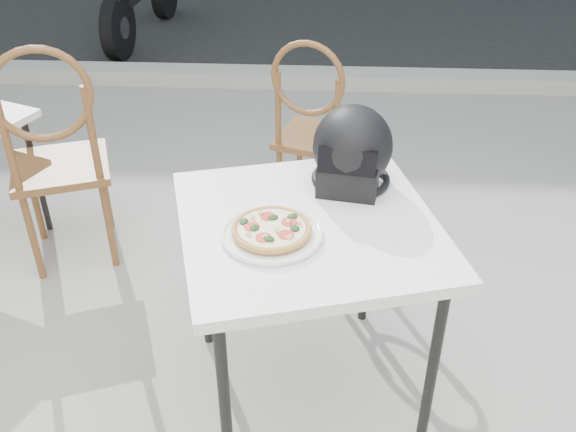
# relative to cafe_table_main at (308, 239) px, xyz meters

# --- Properties ---
(ground) EXTENTS (80.00, 80.00, 0.00)m
(ground) POSITION_rel_cafe_table_main_xyz_m (-0.08, 0.24, -0.73)
(ground) COLOR gray
(ground) RESTS_ON ground
(curb) EXTENTS (30.00, 0.25, 0.12)m
(curb) POSITION_rel_cafe_table_main_xyz_m (-0.08, 3.24, -0.67)
(curb) COLOR #9D9A93
(curb) RESTS_ON ground
(cafe_table_main) EXTENTS (1.04, 1.04, 0.81)m
(cafe_table_main) POSITION_rel_cafe_table_main_xyz_m (0.00, 0.00, 0.00)
(cafe_table_main) COLOR white
(cafe_table_main) RESTS_ON ground
(plate) EXTENTS (0.44, 0.44, 0.02)m
(plate) POSITION_rel_cafe_table_main_xyz_m (-0.12, -0.10, 0.08)
(plate) COLOR white
(plate) RESTS_ON cafe_table_main
(pizza) EXTENTS (0.34, 0.34, 0.03)m
(pizza) POSITION_rel_cafe_table_main_xyz_m (-0.12, -0.10, 0.10)
(pizza) COLOR #BE8B45
(pizza) RESTS_ON plate
(helmet) EXTENTS (0.34, 0.35, 0.30)m
(helmet) POSITION_rel_cafe_table_main_xyz_m (0.15, 0.26, 0.20)
(helmet) COLOR black
(helmet) RESTS_ON cafe_table_main
(cafe_chair_main) EXTENTS (0.50, 0.50, 1.03)m
(cafe_chair_main) POSITION_rel_cafe_table_main_xyz_m (-0.01, 1.29, -0.16)
(cafe_chair_main) COLOR brown
(cafe_chair_main) RESTS_ON ground
(cafe_chair_side) EXTENTS (0.57, 0.57, 1.16)m
(cafe_chair_side) POSITION_rel_cafe_table_main_xyz_m (-1.19, 0.79, -0.09)
(cafe_chair_side) COLOR brown
(cafe_chair_side) RESTS_ON ground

